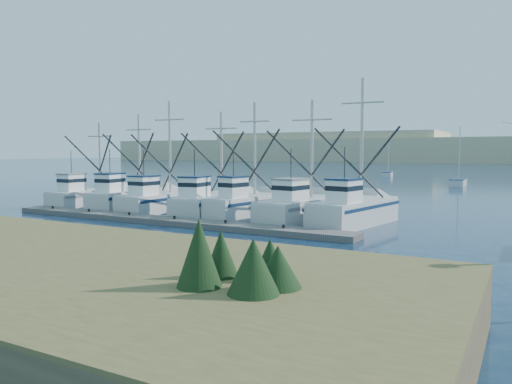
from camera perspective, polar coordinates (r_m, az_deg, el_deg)
ground at (r=24.20m, az=-3.78°, el=-6.77°), size 500.00×500.00×0.00m
floating_dock at (r=33.91m, az=-10.62°, el=-3.22°), size 27.04×2.21×0.36m
dune_ridge at (r=230.34m, az=25.67°, el=4.31°), size 360.00×60.00×10.00m
trawler_fleet at (r=37.48m, az=-5.47°, el=-1.21°), size 26.87×8.67×9.61m
sailboat_near at (r=74.36m, az=22.11°, el=1.05°), size 1.90×6.01×8.10m
sailboat_far at (r=95.73m, az=14.81°, el=1.99°), size 2.49×6.00×8.10m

